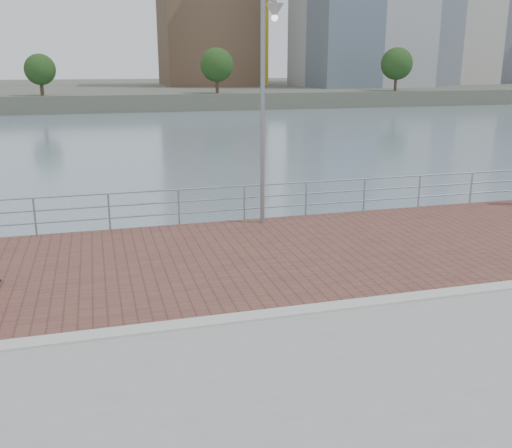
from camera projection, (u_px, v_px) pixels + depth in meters
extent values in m
plane|color=slate|center=(282.00, 403.00, 11.74)|extent=(400.00, 400.00, 0.00)
cube|color=brown|center=(239.00, 256.00, 14.53)|extent=(40.00, 6.80, 0.02)
cube|color=#B7B5AD|center=(284.00, 313.00, 11.19)|extent=(40.00, 0.40, 0.06)
cube|color=#4C5142|center=(107.00, 90.00, 124.92)|extent=(320.00, 95.00, 2.50)
cylinder|color=#8C9EA8|center=(35.00, 217.00, 16.20)|extent=(0.06, 0.06, 1.10)
cylinder|color=#8C9EA8|center=(109.00, 212.00, 16.73)|extent=(0.06, 0.06, 1.10)
cylinder|color=#8C9EA8|center=(179.00, 207.00, 17.27)|extent=(0.06, 0.06, 1.10)
cylinder|color=#8C9EA8|center=(244.00, 203.00, 17.80)|extent=(0.06, 0.06, 1.10)
cylinder|color=#8C9EA8|center=(306.00, 199.00, 18.34)|extent=(0.06, 0.06, 1.10)
cylinder|color=#8C9EA8|center=(364.00, 195.00, 18.87)|extent=(0.06, 0.06, 1.10)
cylinder|color=#8C9EA8|center=(419.00, 192.00, 19.41)|extent=(0.06, 0.06, 1.10)
cylinder|color=#8C9EA8|center=(471.00, 188.00, 19.94)|extent=(0.06, 0.06, 1.10)
cylinder|color=#8C9EA8|center=(212.00, 188.00, 17.39)|extent=(39.00, 0.05, 0.05)
cylinder|color=#8C9EA8|center=(212.00, 200.00, 17.49)|extent=(39.00, 0.05, 0.05)
cylinder|color=#8C9EA8|center=(212.00, 211.00, 17.59)|extent=(39.00, 0.05, 0.05)
cylinder|color=gray|center=(263.00, 115.00, 16.72)|extent=(0.13, 0.13, 6.57)
cone|color=#B2B2AD|center=(275.00, 0.00, 14.87)|extent=(0.48, 0.48, 0.38)
cube|color=brown|center=(206.00, 16.00, 114.54)|extent=(18.00, 18.00, 27.24)
cylinder|color=#473323|center=(41.00, 83.00, 79.36)|extent=(0.50, 0.50, 3.31)
sphere|color=#193814|center=(40.00, 69.00, 78.85)|extent=(4.25, 4.25, 4.25)
cylinder|color=#473323|center=(217.00, 80.00, 85.81)|extent=(0.50, 0.50, 3.88)
sphere|color=#193814|center=(217.00, 65.00, 85.21)|extent=(4.99, 4.99, 4.99)
cylinder|color=#473323|center=(396.00, 78.00, 93.61)|extent=(0.50, 0.50, 4.03)
sphere|color=#193814|center=(397.00, 64.00, 92.99)|extent=(5.18, 5.18, 5.18)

